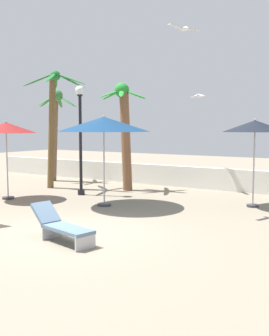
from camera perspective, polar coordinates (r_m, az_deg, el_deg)
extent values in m
plane|color=gray|center=(10.69, -9.01, -8.90)|extent=(56.00, 56.00, 0.00)
cube|color=silver|center=(18.00, 9.83, -1.41)|extent=(25.20, 0.30, 0.94)
cylinder|color=#333338|center=(14.02, -4.27, -5.15)|extent=(0.47, 0.47, 0.08)
cylinder|color=#A5A5AD|center=(13.84, -4.31, -0.04)|extent=(0.05, 0.05, 2.59)
cone|color=navy|center=(13.77, -4.36, 6.17)|extent=(3.15, 3.15, 0.50)
sphere|color=#99999E|center=(13.77, -4.36, 7.21)|extent=(0.08, 0.08, 0.08)
cylinder|color=#333338|center=(14.36, 16.28, -5.11)|extent=(0.40, 0.40, 0.08)
cylinder|color=#A5A5AD|center=(14.18, 16.42, -0.14)|extent=(0.05, 0.05, 2.58)
cone|color=black|center=(14.11, 16.59, 5.68)|extent=(2.14, 2.14, 0.39)
sphere|color=#99999E|center=(14.11, 16.61, 6.51)|extent=(0.08, 0.08, 0.08)
cylinder|color=#333338|center=(16.00, -17.34, -4.04)|extent=(0.45, 0.45, 0.08)
cylinder|color=#A5A5AD|center=(15.85, -17.48, 0.33)|extent=(0.05, 0.05, 2.53)
cone|color=maroon|center=(15.78, -17.63, 5.43)|extent=(2.25, 2.25, 0.40)
sphere|color=#99999E|center=(15.78, -17.65, 6.19)|extent=(0.08, 0.08, 0.08)
cylinder|color=brown|center=(20.63, -11.31, 4.06)|extent=(0.63, 0.37, 4.25)
sphere|color=#36773B|center=(20.50, -10.90, 9.98)|extent=(0.60, 0.60, 0.60)
ellipsoid|color=#36773B|center=(20.16, -9.64, 9.32)|extent=(0.98, 0.30, 0.60)
ellipsoid|color=#36773B|center=(20.62, -9.41, 9.24)|extent=(0.68, 0.92, 0.60)
ellipsoid|color=#36773B|center=(21.00, -10.52, 9.16)|extent=(0.65, 0.94, 0.60)
ellipsoid|color=#36773B|center=(20.79, -12.13, 9.16)|extent=(0.98, 0.35, 0.60)
ellipsoid|color=#36773B|center=(20.30, -12.34, 9.24)|extent=(0.61, 0.95, 0.60)
ellipsoid|color=#36773B|center=(19.98, -11.51, 9.32)|extent=(0.52, 0.98, 0.60)
cylinder|color=brown|center=(18.16, -11.59, 4.87)|extent=(0.56, 0.28, 4.90)
sphere|color=#216C2F|center=(18.09, -11.09, 12.64)|extent=(0.44, 0.44, 0.44)
ellipsoid|color=#216C2F|center=(17.68, -8.98, 12.27)|extent=(1.45, 0.47, 0.57)
ellipsoid|color=#216C2F|center=(18.44, -8.96, 12.00)|extent=(0.64, 1.43, 0.57)
ellipsoid|color=#216C2F|center=(18.82, -11.10, 11.83)|extent=(1.14, 1.17, 0.57)
ellipsoid|color=#216C2F|center=(18.32, -13.36, 11.95)|extent=(1.38, 0.79, 0.57)
ellipsoid|color=#216C2F|center=(17.36, -11.77, 12.34)|extent=(0.85, 1.36, 0.57)
cylinder|color=brown|center=(17.23, -1.23, 3.87)|extent=(0.59, 0.39, 4.26)
sphere|color=#258E2F|center=(17.40, -1.80, 10.89)|extent=(0.63, 0.63, 0.63)
ellipsoid|color=#258E2F|center=(17.12, -0.15, 10.41)|extent=(1.08, 0.30, 0.42)
ellipsoid|color=#258E2F|center=(17.54, -0.02, 10.30)|extent=(0.84, 0.94, 0.42)
ellipsoid|color=#258E2F|center=(17.93, -1.44, 10.20)|extent=(0.60, 1.06, 0.42)
ellipsoid|color=#258E2F|center=(17.74, -3.21, 10.24)|extent=(1.08, 0.28, 0.42)
ellipsoid|color=#258E2F|center=(17.13, -3.44, 10.40)|extent=(0.66, 1.04, 0.42)
ellipsoid|color=#258E2F|center=(16.83, -1.85, 10.49)|extent=(0.74, 1.00, 0.42)
cylinder|color=black|center=(16.35, -7.51, -3.40)|extent=(0.28, 0.28, 0.20)
cylinder|color=black|center=(16.16, -7.60, 3.14)|extent=(0.12, 0.12, 3.93)
cylinder|color=black|center=(16.19, -7.69, 10.10)|extent=(0.22, 0.22, 0.06)
sphere|color=white|center=(16.21, -7.70, 10.76)|extent=(0.38, 0.38, 0.38)
cube|color=#B7B7BC|center=(9.14, -6.94, -10.28)|extent=(0.16, 0.55, 0.35)
cube|color=#B7B7BC|center=(10.16, -11.54, -8.71)|extent=(0.16, 0.55, 0.35)
cube|color=slate|center=(9.59, -9.38, -8.45)|extent=(1.48, 0.83, 0.08)
cube|color=slate|center=(10.27, -12.40, -6.15)|extent=(0.65, 0.65, 0.49)
ellipsoid|color=white|center=(12.89, 7.08, 18.86)|extent=(0.34, 0.24, 0.12)
sphere|color=white|center=(13.03, 6.57, 18.86)|extent=(0.10, 0.10, 0.10)
cube|color=silver|center=(12.71, 6.00, 19.15)|extent=(0.37, 0.60, 0.10)
cube|color=silver|center=(13.09, 8.13, 18.74)|extent=(0.37, 0.60, 0.04)
ellipsoid|color=white|center=(17.32, 8.90, 9.94)|extent=(0.30, 0.32, 0.12)
sphere|color=white|center=(17.39, 9.42, 10.02)|extent=(0.10, 0.10, 0.10)
cube|color=silver|center=(17.62, 8.47, 9.94)|extent=(0.57, 0.54, 0.07)
cube|color=silver|center=(17.03, 9.34, 10.08)|extent=(0.56, 0.53, 0.15)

